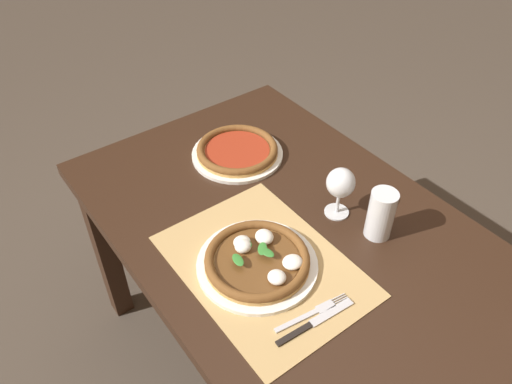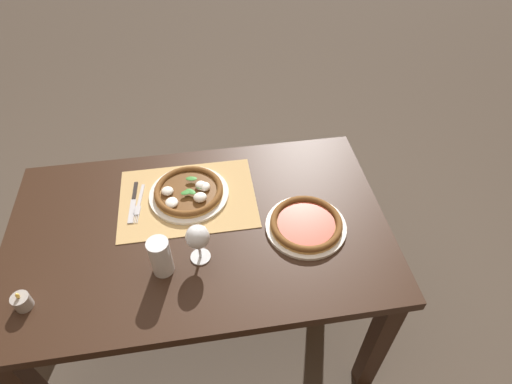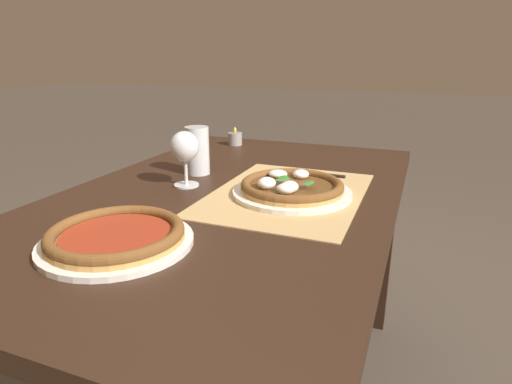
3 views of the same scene
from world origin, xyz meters
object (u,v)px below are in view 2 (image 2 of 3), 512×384
Objects in this scene: votive_candle at (22,302)px; wine_glass at (198,238)px; pizza_near at (189,192)px; pizza_far at (306,224)px; pint_glass at (161,257)px; fork at (139,204)px; knife at (133,202)px.

wine_glass is at bearing -169.78° from votive_candle.
pizza_near is 4.30× the size of votive_candle.
pizza_far is 2.04× the size of pint_glass.
knife is (0.02, -0.01, 0.00)m from fork.
wine_glass reaches higher than pint_glass.
wine_glass is 0.39m from knife.
pizza_far is 0.53m from pint_glass.
pint_glass reaches higher than pizza_near.
pizza_near is 0.19m from fork.
fork is (0.09, -0.31, -0.06)m from pint_glass.
votive_candle is at bearing 10.22° from wine_glass.
pint_glass is (0.51, 0.10, 0.05)m from pizza_far.
wine_glass reaches higher than fork.
wine_glass is 1.07× the size of pint_glass.
pizza_near is 1.05× the size of pizza_far.
wine_glass reaches higher than votive_candle.
wine_glass reaches higher than knife.
pint_glass is at bearing 13.89° from wine_glass.
fork is (0.19, 0.02, -0.02)m from pizza_near.
votive_candle is at bearing 51.14° from knife.
pizza_far is 1.48× the size of fork.
pint_glass is at bearing 109.34° from knife.
votive_candle reaches higher than pizza_far.
pizza_near is at bearing -107.02° from pint_glass.
fork is at bearing -131.55° from votive_candle.
pint_glass is at bearing 11.43° from pizza_far.
pint_glass is at bearing 72.98° from pizza_near.
knife is 0.51m from votive_candle.
wine_glass is at bearing 10.62° from pizza_far.
pizza_far is 0.40m from wine_glass.
votive_candle is (0.32, 0.39, 0.02)m from knife.
fork is 0.93× the size of knife.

